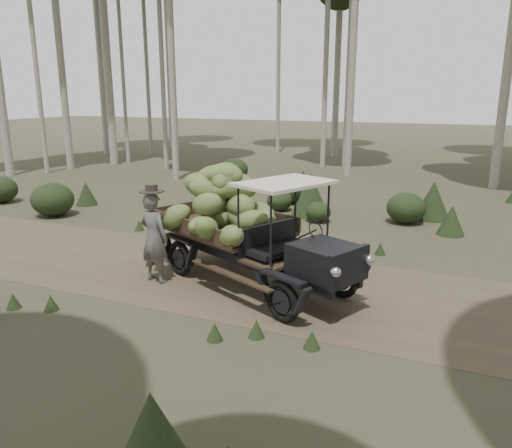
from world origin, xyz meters
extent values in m
plane|color=#473D2B|center=(0.00, 0.00, 0.00)|extent=(120.00, 120.00, 0.00)
cube|color=brown|center=(0.00, 0.00, 0.00)|extent=(70.00, 4.00, 0.01)
cube|color=black|center=(1.69, -0.91, 1.00)|extent=(1.30, 1.28, 0.55)
cube|color=black|center=(2.19, -1.13, 1.00)|extent=(0.51, 0.95, 0.62)
cube|color=black|center=(0.41, -0.33, 1.10)|extent=(0.65, 1.31, 0.55)
cube|color=#38281C|center=(-0.86, 0.25, 1.00)|extent=(3.29, 2.80, 0.08)
cube|color=#38281C|center=(-0.49, 1.07, 1.18)|extent=(2.57, 1.21, 0.32)
cube|color=#38281C|center=(-1.23, -0.56, 1.18)|extent=(2.57, 1.21, 0.32)
cube|color=#38281C|center=(-2.13, 0.83, 1.18)|extent=(0.80, 1.66, 0.32)
cube|color=beige|center=(0.80, -0.50, 2.22)|extent=(1.75, 2.02, 0.06)
cube|color=black|center=(0.25, 0.17, 0.62)|extent=(4.23, 2.00, 0.18)
cube|color=black|center=(-0.06, -0.53, 0.62)|extent=(4.23, 2.00, 0.18)
torus|color=black|center=(1.84, -0.09, 0.38)|extent=(0.75, 0.44, 0.76)
torus|color=black|center=(1.17, -1.55, 0.38)|extent=(0.75, 0.44, 0.76)
torus|color=black|center=(-0.98, 1.19, 0.38)|extent=(0.75, 0.44, 0.76)
torus|color=black|center=(-1.65, -0.27, 0.38)|extent=(0.75, 0.44, 0.76)
sphere|color=beige|center=(2.45, -0.76, 1.05)|extent=(0.18, 0.18, 0.18)
sphere|color=beige|center=(2.07, -1.58, 1.05)|extent=(0.18, 0.18, 0.18)
ellipsoid|color=olive|center=(-0.98, 0.15, 1.21)|extent=(0.88, 0.50, 0.68)
ellipsoid|color=olive|center=(-0.90, 0.38, 1.56)|extent=(0.68, 0.86, 0.59)
ellipsoid|color=olive|center=(-1.29, 0.12, 1.92)|extent=(0.93, 0.51, 0.72)
ellipsoid|color=olive|center=(-0.85, 0.24, 2.10)|extent=(0.76, 1.02, 0.70)
ellipsoid|color=olive|center=(0.08, 0.32, 1.24)|extent=(0.82, 0.89, 0.67)
ellipsoid|color=olive|center=(-1.27, 1.07, 1.62)|extent=(0.79, 0.85, 0.62)
ellipsoid|color=olive|center=(-1.13, 0.25, 1.86)|extent=(0.53, 0.93, 0.56)
ellipsoid|color=olive|center=(-1.10, 0.27, 2.12)|extent=(0.87, 0.61, 0.58)
ellipsoid|color=olive|center=(-0.37, 0.12, 1.27)|extent=(0.85, 0.49, 0.66)
ellipsoid|color=olive|center=(-0.94, 0.07, 1.62)|extent=(0.64, 0.89, 0.68)
ellipsoid|color=olive|center=(-0.94, 0.64, 1.84)|extent=(0.85, 0.68, 0.64)
ellipsoid|color=olive|center=(-0.86, 0.37, 2.11)|extent=(0.71, 1.01, 0.69)
ellipsoid|color=olive|center=(-0.09, -0.91, 1.21)|extent=(0.94, 0.95, 0.68)
ellipsoid|color=olive|center=(-0.97, 0.25, 1.55)|extent=(0.58, 0.80, 0.58)
ellipsoid|color=olive|center=(-0.52, 0.41, 1.93)|extent=(0.87, 0.53, 0.71)
ellipsoid|color=olive|center=(-0.75, 0.24, 2.09)|extent=(0.91, 0.87, 0.71)
ellipsoid|color=olive|center=(-0.97, -0.50, 1.24)|extent=(0.38, 0.82, 0.45)
ellipsoid|color=olive|center=(-0.42, 0.18, 1.54)|extent=(0.94, 0.82, 0.58)
ellipsoid|color=olive|center=(-0.67, 0.17, 1.91)|extent=(0.94, 0.90, 0.59)
ellipsoid|color=olive|center=(-0.78, 0.18, 2.18)|extent=(0.82, 0.59, 0.43)
ellipsoid|color=olive|center=(-0.08, -0.02, 1.31)|extent=(0.85, 0.47, 0.60)
ellipsoid|color=olive|center=(-0.93, 0.45, 1.58)|extent=(0.92, 0.85, 0.47)
ellipsoid|color=olive|center=(-1.23, 0.48, 1.90)|extent=(0.56, 0.84, 0.57)
ellipsoid|color=olive|center=(-0.74, 0.32, 2.09)|extent=(0.93, 0.72, 0.65)
ellipsoid|color=olive|center=(-0.17, 0.75, 1.30)|extent=(0.78, 0.48, 0.61)
ellipsoid|color=olive|center=(-0.92, -0.31, 1.64)|extent=(0.84, 0.55, 0.64)
ellipsoid|color=olive|center=(-1.09, 0.07, 1.84)|extent=(1.00, 0.97, 0.69)
ellipsoid|color=olive|center=(-0.90, 0.45, 2.19)|extent=(0.73, 0.81, 0.39)
ellipsoid|color=olive|center=(-1.62, -0.44, 1.34)|extent=(0.96, 0.66, 0.76)
ellipsoid|color=olive|center=(-0.62, -0.90, 1.32)|extent=(0.56, 0.88, 0.70)
imported|color=#52504B|center=(-1.92, -0.78, 0.94)|extent=(0.76, 0.56, 1.89)
cylinder|color=#2E2920|center=(-1.92, -0.78, 1.91)|extent=(0.58, 0.58, 0.03)
cylinder|color=#2E2920|center=(-1.92, -0.78, 1.97)|extent=(0.29, 0.29, 0.15)
cylinder|color=#B2AD9E|center=(-3.95, 21.48, 7.05)|extent=(0.38, 0.38, 14.10)
cylinder|color=#B2AD9E|center=(-13.86, 14.03, 7.72)|extent=(0.21, 0.21, 15.44)
cylinder|color=#B2AD9E|center=(-14.70, 17.46, 7.69)|extent=(0.24, 0.24, 15.39)
cylinder|color=#B2AD9E|center=(-3.20, 16.27, 7.73)|extent=(0.26, 0.26, 15.46)
ellipsoid|color=#233319|center=(-0.22, 5.34, 0.32)|extent=(0.77, 0.77, 0.62)
cone|color=#233319|center=(1.34, -5.57, 0.56)|extent=(1.00, 1.00, 1.11)
ellipsoid|color=#233319|center=(-8.20, 2.74, 0.54)|extent=(1.32, 1.32, 1.06)
cone|color=#233319|center=(-1.56, 7.94, 0.57)|extent=(1.03, 1.03, 1.15)
ellipsoid|color=#233319|center=(-11.44, 3.54, 0.48)|extent=(1.17, 1.17, 0.94)
cone|color=#233319|center=(5.35, 10.68, 0.21)|extent=(0.37, 0.37, 0.42)
ellipsoid|color=#233319|center=(2.24, 6.24, 0.47)|extent=(1.15, 1.15, 0.92)
cone|color=#233319|center=(-8.37, 4.45, 0.41)|extent=(0.74, 0.74, 0.82)
ellipsoid|color=#233319|center=(-9.30, 3.98, 0.21)|extent=(0.51, 0.51, 0.40)
cone|color=#233319|center=(-0.71, 6.10, 0.68)|extent=(1.22, 1.22, 1.36)
ellipsoid|color=#233319|center=(-5.77, 11.00, 0.51)|extent=(1.23, 1.23, 0.99)
ellipsoid|color=#233319|center=(-1.84, 6.30, 0.35)|extent=(0.85, 0.85, 0.68)
cone|color=#233319|center=(3.56, 5.42, 0.42)|extent=(0.75, 0.75, 0.84)
cone|color=#233319|center=(2.93, 7.12, 0.60)|extent=(1.08, 1.08, 1.20)
ellipsoid|color=#233319|center=(-2.04, 7.43, 0.44)|extent=(1.07, 1.07, 0.86)
cone|color=#233319|center=(0.98, -2.23, 0.15)|extent=(0.27, 0.27, 0.30)
cone|color=#233319|center=(2.07, 2.87, 0.15)|extent=(0.27, 0.27, 0.30)
cone|color=#233319|center=(-3.47, 2.38, 0.15)|extent=(0.27, 0.27, 0.30)
cone|color=#233319|center=(0.42, 2.51, 0.15)|extent=(0.27, 0.27, 0.30)
cone|color=#233319|center=(-2.84, -2.74, 0.15)|extent=(0.27, 0.27, 0.30)
cone|color=#233319|center=(-4.55, 2.88, 0.15)|extent=(0.27, 0.27, 0.30)
cone|color=#233319|center=(0.41, -2.58, 0.15)|extent=(0.27, 0.27, 0.30)
cone|color=#233319|center=(-3.52, -2.96, 0.15)|extent=(0.27, 0.27, 0.30)
cone|color=#233319|center=(1.91, -2.23, 0.15)|extent=(0.27, 0.27, 0.30)
cone|color=#233319|center=(-3.90, 2.92, 0.15)|extent=(0.27, 0.27, 0.30)
cone|color=#233319|center=(-2.73, 2.72, 0.15)|extent=(0.27, 0.27, 0.30)
cone|color=#233319|center=(-4.65, 2.39, 0.15)|extent=(0.27, 0.27, 0.30)
cone|color=#233319|center=(-1.16, 2.82, 0.15)|extent=(0.27, 0.27, 0.30)
cone|color=#233319|center=(0.85, 2.51, 0.15)|extent=(0.27, 0.27, 0.30)
camera|label=1|loc=(3.86, -8.94, 3.80)|focal=35.00mm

